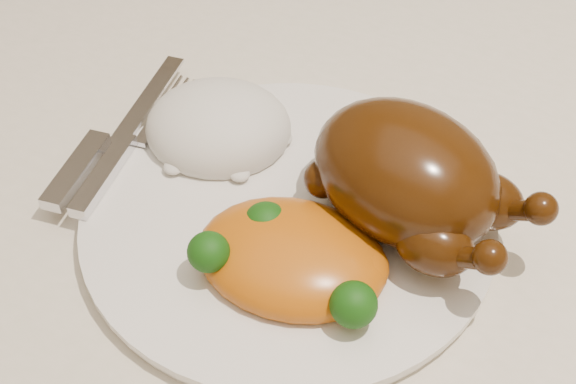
% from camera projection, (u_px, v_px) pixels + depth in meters
% --- Properties ---
extents(dining_table, '(1.60, 0.90, 0.76)m').
position_uv_depth(dining_table, '(429.00, 192.00, 0.72)').
color(dining_table, brown).
rests_on(dining_table, floor).
extents(tablecloth, '(1.73, 1.03, 0.18)m').
position_uv_depth(tablecloth, '(440.00, 131.00, 0.67)').
color(tablecloth, silver).
rests_on(tablecloth, dining_table).
extents(dinner_plate, '(0.34, 0.34, 0.01)m').
position_uv_depth(dinner_plate, '(288.00, 218.00, 0.55)').
color(dinner_plate, white).
rests_on(dinner_plate, tablecloth).
extents(roast_chicken, '(0.17, 0.13, 0.08)m').
position_uv_depth(roast_chicken, '(410.00, 177.00, 0.51)').
color(roast_chicken, '#402006').
rests_on(roast_chicken, dinner_plate).
extents(rice_mound, '(0.13, 0.13, 0.06)m').
position_uv_depth(rice_mound, '(218.00, 128.00, 0.59)').
color(rice_mound, white).
rests_on(rice_mound, dinner_plate).
extents(mac_and_cheese, '(0.13, 0.11, 0.05)m').
position_uv_depth(mac_and_cheese, '(298.00, 258.00, 0.50)').
color(mac_and_cheese, orange).
rests_on(mac_and_cheese, dinner_plate).
extents(cutlery, '(0.05, 0.18, 0.01)m').
position_uv_depth(cutlery, '(112.00, 150.00, 0.58)').
color(cutlery, silver).
rests_on(cutlery, dinner_plate).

